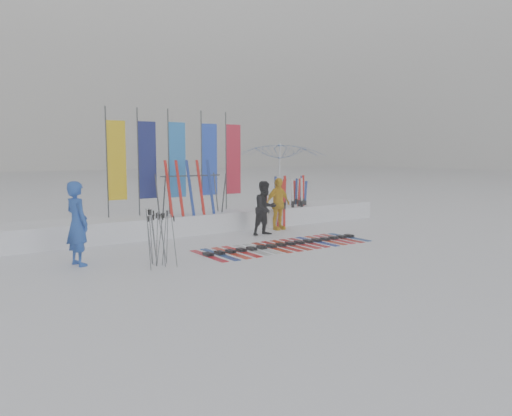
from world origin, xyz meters
TOP-DOWN VIEW (x-y plane):
  - ground at (0.00, 0.00)m, footprint 120.00×120.00m
  - snow_bank at (0.00, 4.60)m, footprint 14.00×1.60m
  - person_blue at (-4.43, 1.79)m, footprint 0.59×0.76m
  - person_black at (1.32, 2.75)m, footprint 0.84×0.68m
  - person_yellow at (2.28, 3.39)m, footprint 1.01×0.49m
  - tent_canopy at (3.60, 5.02)m, footprint 4.07×4.11m
  - ski_row at (0.76, 1.01)m, footprint 4.88×1.69m
  - pole_cluster at (-2.97, 0.75)m, footprint 0.72×0.62m
  - feather_flags at (-0.52, 4.85)m, footprint 4.55×0.18m
  - ski_rack at (-0.40, 4.20)m, footprint 2.04×0.80m
  - upright_skis at (3.53, 4.26)m, footprint 1.71×1.14m

SIDE VIEW (x-z plane):
  - ground at x=0.00m, z-range 0.00..0.00m
  - ski_row at x=0.76m, z-range 0.00..0.07m
  - snow_bank at x=0.00m, z-range 0.00..0.60m
  - pole_cluster at x=-2.97m, z-range -0.03..1.23m
  - upright_skis at x=3.53m, z-range -0.06..1.63m
  - person_black at x=1.32m, z-range 0.00..1.63m
  - person_yellow at x=2.28m, z-range 0.00..1.67m
  - person_blue at x=-4.43m, z-range 0.00..1.87m
  - ski_rack at x=-0.40m, z-range 0.77..2.00m
  - tent_canopy at x=3.60m, z-range 0.00..2.92m
  - feather_flags at x=-0.52m, z-range 0.64..3.84m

